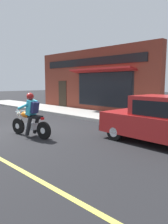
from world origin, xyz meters
name	(u,v)px	position (x,y,z in m)	size (l,w,h in m)	color
ground_plane	(15,132)	(0.00, 0.00, 0.00)	(80.00, 80.00, 0.00)	black
sidewalk_curb	(67,111)	(5.37, 3.00, 0.07)	(2.60, 22.00, 0.14)	#ADAAA3
storefront_building	(92,81)	(6.89, 2.15, 2.11)	(1.25, 10.21, 4.20)	maroon
motorcycle_with_rider	(31,118)	(0.07, -1.12, 0.68)	(0.67, 2.01, 1.62)	black
car_hatchback	(160,121)	(2.49, -4.96, 0.77)	(1.78, 3.84, 1.57)	black
fire_hydrant	(136,111)	(5.20, -2.40, 0.57)	(0.36, 0.24, 0.88)	red
traffic_cone	(34,103)	(5.07, 6.53, 0.43)	(0.36, 0.36, 0.60)	black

